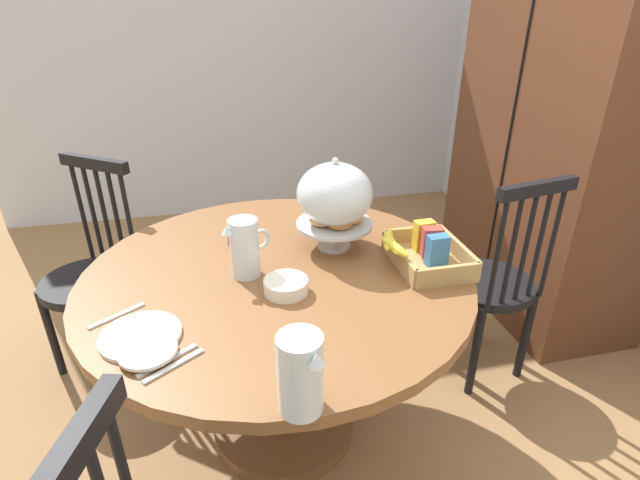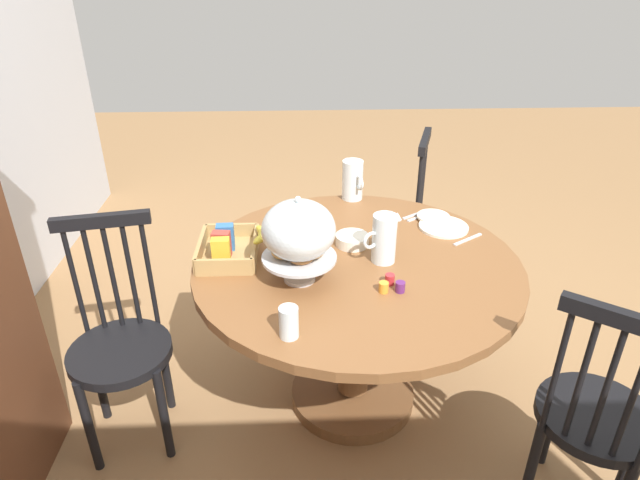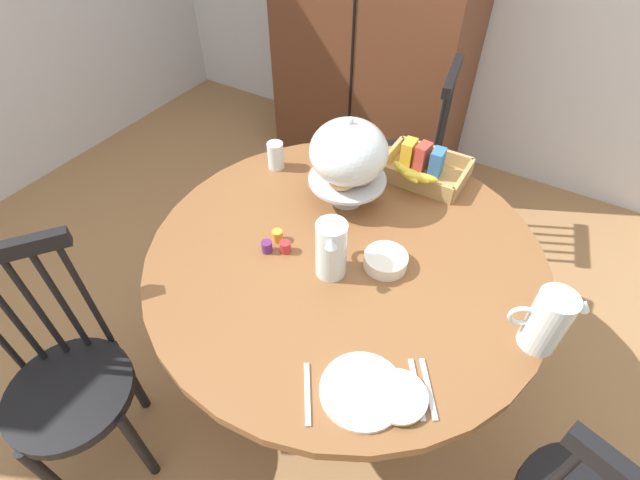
% 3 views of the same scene
% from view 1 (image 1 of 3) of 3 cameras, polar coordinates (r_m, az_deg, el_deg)
% --- Properties ---
extents(ground_plane, '(10.00, 10.00, 0.00)m').
position_cam_1_polar(ground_plane, '(2.09, -3.16, -22.02)').
color(ground_plane, '#997047').
extents(wall_left, '(0.06, 4.32, 2.60)m').
position_cam_1_polar(wall_left, '(3.85, -4.76, 22.56)').
color(wall_left, silver).
rests_on(wall_left, ground_plane).
extents(wooden_armoire, '(1.18, 0.60, 1.96)m').
position_cam_1_polar(wooden_armoire, '(2.74, 26.62, 11.59)').
color(wooden_armoire, brown).
rests_on(wooden_armoire, ground_plane).
extents(dining_table, '(1.32, 1.32, 0.74)m').
position_cam_1_polar(dining_table, '(1.75, -4.86, -9.02)').
color(dining_table, brown).
rests_on(dining_table, ground_plane).
extents(windsor_chair_near_window, '(0.41, 0.41, 0.97)m').
position_cam_1_polar(windsor_chair_near_window, '(2.22, 19.62, -5.17)').
color(windsor_chair_near_window, black).
rests_on(windsor_chair_near_window, ground_plane).
extents(windsor_chair_by_cabinet, '(0.46, 0.46, 0.97)m').
position_cam_1_polar(windsor_chair_by_cabinet, '(2.37, -25.33, -4.24)').
color(windsor_chair_by_cabinet, black).
rests_on(windsor_chair_by_cabinet, ground_plane).
extents(pastry_stand_with_dome, '(0.28, 0.28, 0.34)m').
position_cam_1_polar(pastry_stand_with_dome, '(1.71, 1.77, 5.03)').
color(pastry_stand_with_dome, silver).
rests_on(pastry_stand_with_dome, dining_table).
extents(orange_juice_pitcher, '(0.11, 0.17, 0.20)m').
position_cam_1_polar(orange_juice_pitcher, '(1.59, -8.88, -1.19)').
color(orange_juice_pitcher, silver).
rests_on(orange_juice_pitcher, dining_table).
extents(milk_pitcher, '(0.18, 0.10, 0.20)m').
position_cam_1_polar(milk_pitcher, '(1.09, -2.37, -15.86)').
color(milk_pitcher, silver).
rests_on(milk_pitcher, dining_table).
extents(cereal_basket, '(0.32, 0.30, 0.12)m').
position_cam_1_polar(cereal_basket, '(1.71, 12.29, -1.30)').
color(cereal_basket, tan).
rests_on(cereal_basket, dining_table).
extents(china_plate_large, '(0.22, 0.22, 0.01)m').
position_cam_1_polar(china_plate_large, '(1.42, -20.50, -10.56)').
color(china_plate_large, white).
rests_on(china_plate_large, dining_table).
extents(china_plate_small, '(0.15, 0.15, 0.01)m').
position_cam_1_polar(china_plate_small, '(1.34, -19.74, -12.26)').
color(china_plate_small, white).
rests_on(china_plate_small, china_plate_large).
extents(cereal_bowl, '(0.14, 0.14, 0.04)m').
position_cam_1_polar(cereal_bowl, '(1.52, -4.06, -5.45)').
color(cereal_bowl, white).
rests_on(cereal_bowl, dining_table).
extents(drinking_glass, '(0.06, 0.06, 0.11)m').
position_cam_1_polar(drinking_glass, '(2.08, 0.34, 4.84)').
color(drinking_glass, silver).
rests_on(drinking_glass, dining_table).
extents(jam_jar_strawberry, '(0.04, 0.04, 0.04)m').
position_cam_1_polar(jam_jar_strawberry, '(1.78, -9.23, -0.71)').
color(jam_jar_strawberry, '#B7282D').
rests_on(jam_jar_strawberry, dining_table).
extents(jam_jar_apricot, '(0.04, 0.04, 0.04)m').
position_cam_1_polar(jam_jar_apricot, '(1.83, -8.41, 0.12)').
color(jam_jar_apricot, orange).
rests_on(jam_jar_apricot, dining_table).
extents(jam_jar_grape, '(0.04, 0.04, 0.04)m').
position_cam_1_polar(jam_jar_grape, '(1.82, -10.31, -0.07)').
color(jam_jar_grape, '#5B2366').
rests_on(jam_jar_grape, dining_table).
extents(table_knife, '(0.11, 0.15, 0.01)m').
position_cam_1_polar(table_knife, '(1.32, -17.59, -13.42)').
color(table_knife, silver).
rests_on(table_knife, dining_table).
extents(dinner_fork, '(0.11, 0.15, 0.01)m').
position_cam_1_polar(dinner_fork, '(1.30, -16.90, -14.06)').
color(dinner_fork, silver).
rests_on(dinner_fork, dining_table).
extents(soup_spoon, '(0.11, 0.15, 0.01)m').
position_cam_1_polar(soup_spoon, '(1.53, -22.93, -8.26)').
color(soup_spoon, silver).
rests_on(soup_spoon, dining_table).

